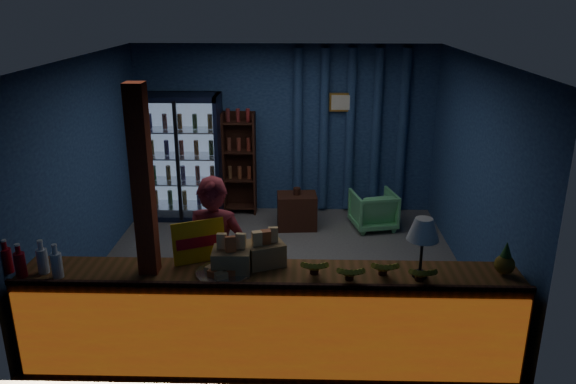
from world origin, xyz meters
The scene contains 19 objects.
ground centered at (0.00, 0.00, 0.00)m, with size 4.60×4.60×0.00m, color #515154.
room_walls centered at (0.00, 0.00, 1.57)m, with size 4.60×4.60×4.60m.
counter centered at (0.00, -1.91, 0.48)m, with size 4.40×0.57×0.99m.
support_post centered at (-1.05, -1.90, 1.30)m, with size 0.16×0.16×2.60m, color #953715.
beverage_cooler centered at (-1.55, 1.92, 0.93)m, with size 1.20×0.62×1.90m.
bottle_shelf centered at (-0.70, 2.06, 0.79)m, with size 0.50×0.28×1.60m.
curtain_folds centered at (1.00, 2.14, 1.30)m, with size 1.74×0.14×2.50m.
framed_picture centered at (0.85, 2.10, 1.75)m, with size 0.36×0.04×0.28m.
shopkeeper centered at (-0.55, -1.44, 0.83)m, with size 0.61×0.40×1.66m, color maroon.
green_chair centered at (1.32, 1.44, 0.28)m, with size 0.60×0.62×0.56m, color #60C17A.
side_table centered at (0.20, 1.42, 0.26)m, with size 0.60×0.46×0.62m.
yellow_sign centered at (-0.65, -1.68, 1.14)m, with size 0.48×0.28×0.38m.
soda_bottles centered at (-2.05, -1.99, 1.07)m, with size 0.57×0.18×0.31m.
snack_box_left centered at (-0.33, -1.89, 1.07)m, with size 0.33×0.28×0.35m.
snack_box_centre centered at (-0.05, -1.73, 1.07)m, with size 0.40×0.37×0.34m.
pastry_tray centered at (-0.40, -1.94, 0.98)m, with size 0.48×0.48×0.08m.
banana_bunches centered at (0.84, -2.00, 1.04)m, with size 1.16×0.32×0.19m.
table_lamp centered at (1.30, -1.94, 1.37)m, with size 0.28×0.28×0.54m.
pineapple centered at (2.04, -1.88, 1.07)m, with size 0.17×0.17×0.30m.
Camera 1 is at (0.29, -6.30, 3.22)m, focal length 35.00 mm.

